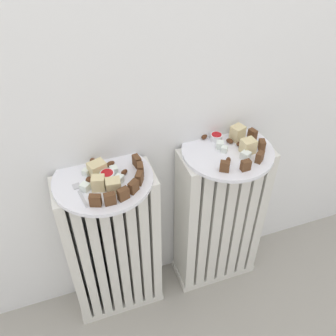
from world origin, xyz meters
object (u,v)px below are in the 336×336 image
Objects in this scene: radiator_left at (113,248)px; jam_bowl_right at (216,137)px; plate_right at (228,151)px; jam_bowl_left at (107,176)px; radiator_right at (219,219)px; fork at (80,193)px; plate_left at (103,179)px.

jam_bowl_right reaches higher than radiator_left.
jam_bowl_right is (-0.01, 0.06, 0.02)m from plate_right.
jam_bowl_left is (-0.39, -0.01, 0.02)m from plate_right.
plate_right is (0.00, 0.00, 0.32)m from radiator_right.
plate_right reaches higher than radiator_right.
radiator_left is 14.51× the size of jam_bowl_left.
jam_bowl_left is 0.09m from fork.
radiator_left is 0.52m from plate_right.
plate_left is 1.00× the size of plate_right.
plate_right is 0.39m from jam_bowl_left.
radiator_left is 1.00× the size of radiator_right.
radiator_left is 0.34m from jam_bowl_left.
fork is at bearing -174.68° from radiator_right.
radiator_right is 0.32m from plate_right.
jam_bowl_right is at bearing 101.48° from plate_right.
plate_right is at bearing 1.84° from jam_bowl_left.
plate_left is (-0.40, 0.00, 0.32)m from radiator_right.
radiator_left is at bearing 135.07° from jam_bowl_left.
fork is (-0.46, -0.11, -0.01)m from jam_bowl_right.
jam_bowl_left is (-0.39, -0.01, 0.34)m from radiator_right.
jam_bowl_right reaches higher than radiator_right.
jam_bowl_right is at bearing 10.99° from jam_bowl_left.
jam_bowl_right is at bearing 8.86° from radiator_left.
plate_right is 2.84× the size of fork.
jam_bowl_left reaches higher than radiator_left.
radiator_left is 2.12× the size of plate_right.
plate_left reaches higher than radiator_left.
jam_bowl_left is (0.01, -0.01, 0.02)m from plate_left.
jam_bowl_left is at bearing 20.50° from fork.
plate_right reaches higher than radiator_left.
radiator_right is 2.12× the size of plate_right.
jam_bowl_left is at bearing -169.01° from jam_bowl_right.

